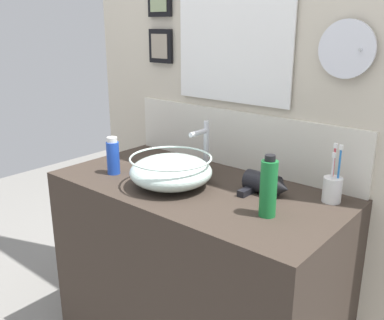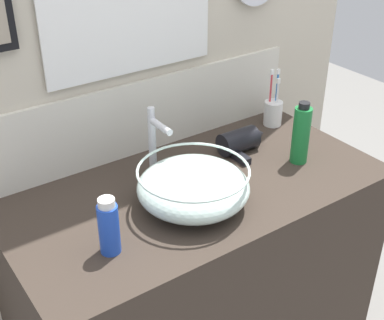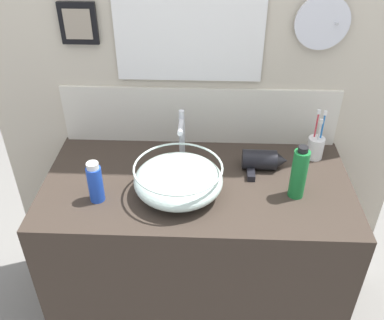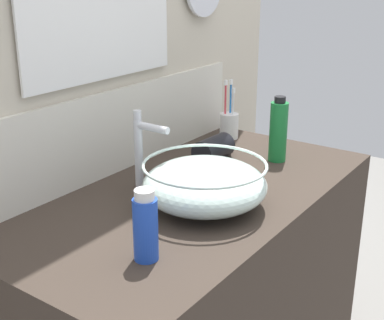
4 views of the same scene
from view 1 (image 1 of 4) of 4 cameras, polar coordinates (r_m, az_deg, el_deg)
vanity_counter at (r=1.88m, az=0.48°, el=-15.45°), size 1.17×0.59×0.84m
back_panel at (r=1.85m, az=7.11°, el=12.06°), size 1.75×0.09×2.55m
glass_bowl_sink at (r=1.66m, az=-2.83°, el=-1.47°), size 0.32×0.32×0.12m
faucet at (r=1.79m, az=1.66°, el=2.15°), size 0.02×0.11×0.22m
hair_drier at (r=1.61m, az=9.73°, el=-3.21°), size 0.18×0.14×0.08m
toothbrush_cup at (r=1.60m, az=18.20°, el=-3.62°), size 0.07×0.07×0.21m
soap_dispenser at (r=1.83m, az=-10.49°, el=0.48°), size 0.05×0.05×0.16m
lotion_bottle at (r=1.41m, az=10.16°, el=-3.64°), size 0.06×0.06×0.21m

